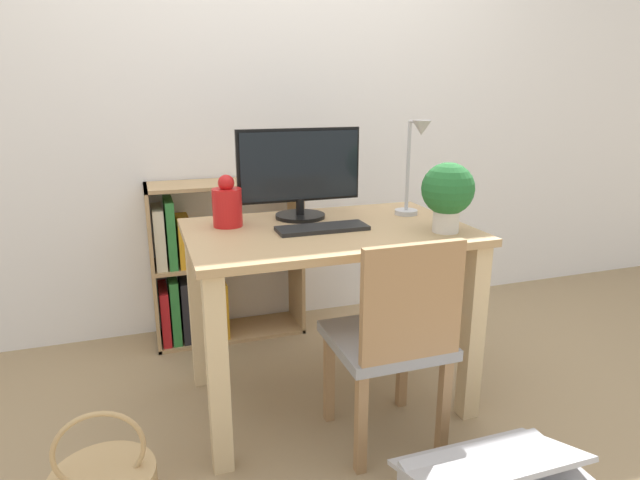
{
  "coord_description": "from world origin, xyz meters",
  "views": [
    {
      "loc": [
        -0.69,
        -1.93,
        1.3
      ],
      "look_at": [
        0.0,
        0.1,
        0.69
      ],
      "focal_mm": 30.0,
      "sensor_mm": 36.0,
      "label": 1
    }
  ],
  "objects_px": {
    "bookshelf": "(202,275)",
    "vase": "(227,205)",
    "keyboard": "(322,228)",
    "potted_plant": "(448,192)",
    "chair": "(394,337)",
    "monitor": "(300,170)",
    "desk_lamp": "(415,159)"
  },
  "relations": [
    {
      "from": "chair",
      "to": "bookshelf",
      "type": "distance_m",
      "value": 1.27
    },
    {
      "from": "keyboard",
      "to": "desk_lamp",
      "type": "relative_size",
      "value": 0.87
    },
    {
      "from": "desk_lamp",
      "to": "keyboard",
      "type": "bearing_deg",
      "value": -169.07
    },
    {
      "from": "monitor",
      "to": "vase",
      "type": "xyz_separation_m",
      "value": [
        -0.32,
        -0.05,
        -0.12
      ]
    },
    {
      "from": "bookshelf",
      "to": "monitor",
      "type": "bearing_deg",
      "value": -56.37
    },
    {
      "from": "vase",
      "to": "bookshelf",
      "type": "bearing_deg",
      "value": 95.41
    },
    {
      "from": "potted_plant",
      "to": "bookshelf",
      "type": "xyz_separation_m",
      "value": [
        -0.84,
        0.97,
        -0.57
      ]
    },
    {
      "from": "keyboard",
      "to": "potted_plant",
      "type": "height_order",
      "value": "potted_plant"
    },
    {
      "from": "keyboard",
      "to": "chair",
      "type": "height_order",
      "value": "chair"
    },
    {
      "from": "vase",
      "to": "bookshelf",
      "type": "distance_m",
      "value": 0.79
    },
    {
      "from": "keyboard",
      "to": "desk_lamp",
      "type": "height_order",
      "value": "desk_lamp"
    },
    {
      "from": "monitor",
      "to": "chair",
      "type": "bearing_deg",
      "value": -73.92
    },
    {
      "from": "potted_plant",
      "to": "bookshelf",
      "type": "height_order",
      "value": "potted_plant"
    },
    {
      "from": "monitor",
      "to": "chair",
      "type": "distance_m",
      "value": 0.8
    },
    {
      "from": "monitor",
      "to": "chair",
      "type": "relative_size",
      "value": 0.64
    },
    {
      "from": "desk_lamp",
      "to": "monitor",
      "type": "bearing_deg",
      "value": 162.55
    },
    {
      "from": "keyboard",
      "to": "bookshelf",
      "type": "relative_size",
      "value": 0.43
    },
    {
      "from": "monitor",
      "to": "desk_lamp",
      "type": "distance_m",
      "value": 0.49
    },
    {
      "from": "keyboard",
      "to": "chair",
      "type": "distance_m",
      "value": 0.5
    },
    {
      "from": "vase",
      "to": "keyboard",
      "type": "bearing_deg",
      "value": -28.42
    },
    {
      "from": "vase",
      "to": "chair",
      "type": "xyz_separation_m",
      "value": [
        0.48,
        -0.54,
        -0.4
      ]
    },
    {
      "from": "monitor",
      "to": "bookshelf",
      "type": "height_order",
      "value": "monitor"
    },
    {
      "from": "monitor",
      "to": "desk_lamp",
      "type": "relative_size",
      "value": 1.29
    },
    {
      "from": "keyboard",
      "to": "vase",
      "type": "height_order",
      "value": "vase"
    },
    {
      "from": "vase",
      "to": "desk_lamp",
      "type": "bearing_deg",
      "value": -7.23
    },
    {
      "from": "potted_plant",
      "to": "keyboard",
      "type": "bearing_deg",
      "value": 158.37
    },
    {
      "from": "potted_plant",
      "to": "chair",
      "type": "height_order",
      "value": "potted_plant"
    },
    {
      "from": "desk_lamp",
      "to": "vase",
      "type": "bearing_deg",
      "value": 172.77
    },
    {
      "from": "bookshelf",
      "to": "vase",
      "type": "bearing_deg",
      "value": -84.59
    },
    {
      "from": "chair",
      "to": "bookshelf",
      "type": "xyz_separation_m",
      "value": [
        -0.54,
        1.15,
        -0.09
      ]
    },
    {
      "from": "vase",
      "to": "desk_lamp",
      "type": "relative_size",
      "value": 0.51
    },
    {
      "from": "potted_plant",
      "to": "chair",
      "type": "distance_m",
      "value": 0.58
    }
  ]
}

